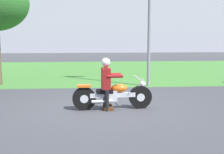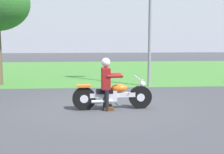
% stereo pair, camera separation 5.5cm
% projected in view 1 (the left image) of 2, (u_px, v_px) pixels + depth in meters
% --- Properties ---
extents(ground, '(120.00, 120.00, 0.00)m').
position_uv_depth(ground, '(104.00, 108.00, 7.96)').
color(ground, '#424247').
extents(grass_verge, '(60.00, 12.00, 0.01)m').
position_uv_depth(grass_verge, '(96.00, 70.00, 17.01)').
color(grass_verge, '#478438').
rests_on(grass_verge, ground).
extents(stadium_facade, '(60.02, 8.00, 13.81)m').
position_uv_depth(stadium_facade, '(95.00, 1.00, 39.41)').
color(stadium_facade, silver).
rests_on(stadium_facade, ground).
extents(motorcycle_lead, '(2.15, 0.66, 0.87)m').
position_uv_depth(motorcycle_lead, '(113.00, 95.00, 7.75)').
color(motorcycle_lead, black).
rests_on(motorcycle_lead, ground).
extents(rider_lead, '(0.56, 0.48, 1.39)m').
position_uv_depth(rider_lead, '(107.00, 80.00, 7.67)').
color(rider_lead, black).
rests_on(rider_lead, ground).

